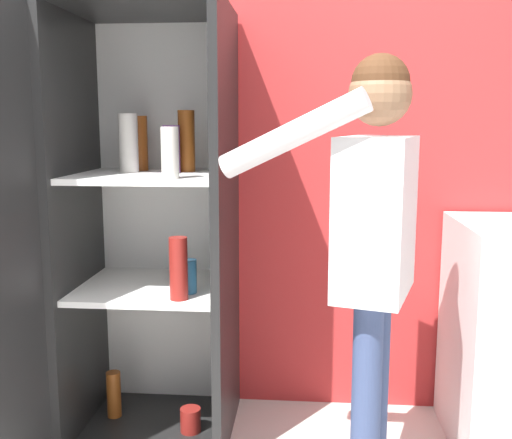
# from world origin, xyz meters

# --- Properties ---
(wall_back) EXTENTS (7.00, 0.06, 2.55)m
(wall_back) POSITION_xyz_m (0.00, 0.98, 1.27)
(wall_back) COLOR #B72D2D
(wall_back) RESTS_ON ground_plane
(refrigerator) EXTENTS (0.93, 1.24, 1.79)m
(refrigerator) POSITION_xyz_m (-0.39, 0.53, 0.90)
(refrigerator) COLOR black
(refrigerator) RESTS_ON ground_plane
(person) EXTENTS (0.68, 0.51, 1.55)m
(person) POSITION_xyz_m (0.58, 0.24, 0.99)
(person) COLOR #384770
(person) RESTS_ON ground_plane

